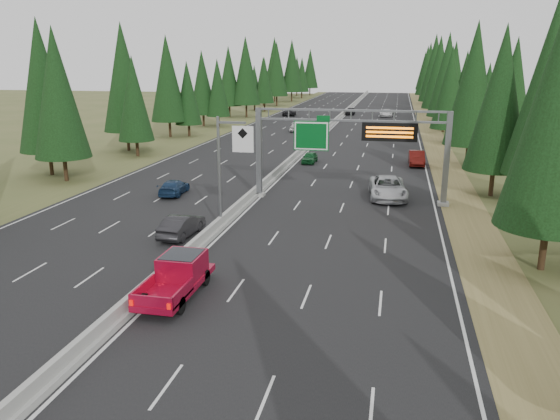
% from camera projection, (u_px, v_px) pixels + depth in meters
% --- Properties ---
extents(road, '(32.00, 260.00, 0.08)m').
position_uv_depth(road, '(323.00, 134.00, 91.37)').
color(road, black).
rests_on(road, ground).
extents(shoulder_right, '(3.60, 260.00, 0.06)m').
position_uv_depth(shoulder_right, '(433.00, 137.00, 87.78)').
color(shoulder_right, olive).
rests_on(shoulder_right, ground).
extents(shoulder_left, '(3.60, 260.00, 0.06)m').
position_uv_depth(shoulder_left, '(222.00, 131.00, 94.97)').
color(shoulder_left, '#465226').
rests_on(shoulder_left, ground).
extents(median_barrier, '(0.70, 260.00, 0.85)m').
position_uv_depth(median_barrier, '(323.00, 132.00, 91.27)').
color(median_barrier, gray).
rests_on(median_barrier, road).
extents(sign_gantry, '(16.75, 0.98, 7.80)m').
position_uv_depth(sign_gantry, '(358.00, 141.00, 45.63)').
color(sign_gantry, slate).
rests_on(sign_gantry, road).
extents(hov_sign_pole, '(2.80, 0.50, 8.00)m').
position_uv_depth(hov_sign_pole, '(227.00, 165.00, 38.09)').
color(hov_sign_pole, slate).
rests_on(hov_sign_pole, road).
extents(tree_row_right, '(11.34, 240.06, 18.54)m').
position_uv_depth(tree_row_right, '(465.00, 79.00, 84.16)').
color(tree_row_right, black).
rests_on(tree_row_right, ground).
extents(tree_row_left, '(12.11, 238.17, 18.86)m').
position_uv_depth(tree_row_left, '(199.00, 78.00, 93.91)').
color(tree_row_left, black).
rests_on(tree_row_left, ground).
extents(silver_minivan, '(3.69, 6.95, 1.86)m').
position_uv_depth(silver_minivan, '(388.00, 188.00, 47.88)').
color(silver_minivan, '#BBBCC0').
rests_on(silver_minivan, road).
extents(red_pickup, '(2.16, 6.06, 1.97)m').
position_uv_depth(red_pickup, '(179.00, 273.00, 28.10)').
color(red_pickup, black).
rests_on(red_pickup, road).
extents(car_ahead_green, '(1.59, 3.82, 1.29)m').
position_uv_depth(car_ahead_green, '(310.00, 157.00, 64.73)').
color(car_ahead_green, '#124E22').
rests_on(car_ahead_green, road).
extents(car_ahead_dkred, '(1.85, 5.01, 1.64)m').
position_uv_depth(car_ahead_dkred, '(417.00, 158.00, 63.24)').
color(car_ahead_dkred, '#61110D').
rests_on(car_ahead_dkred, road).
extents(car_ahead_dkgrey, '(2.32, 4.89, 1.38)m').
position_uv_depth(car_ahead_dkgrey, '(396.00, 133.00, 87.01)').
color(car_ahead_dkgrey, black).
rests_on(car_ahead_dkgrey, road).
extents(car_ahead_white, '(2.76, 5.67, 1.55)m').
position_uv_depth(car_ahead_white, '(387.00, 113.00, 119.52)').
color(car_ahead_white, silver).
rests_on(car_ahead_white, road).
extents(car_ahead_far, '(1.98, 4.87, 1.65)m').
position_uv_depth(car_ahead_far, '(350.00, 111.00, 123.72)').
color(car_ahead_far, black).
rests_on(car_ahead_far, road).
extents(car_onc_near, '(1.89, 4.70, 1.52)m').
position_uv_depth(car_onc_near, '(182.00, 225.00, 37.42)').
color(car_onc_near, black).
rests_on(car_onc_near, road).
extents(car_onc_blue, '(2.34, 4.81, 1.35)m').
position_uv_depth(car_onc_blue, '(174.00, 187.00, 49.25)').
color(car_onc_blue, navy).
rests_on(car_onc_blue, road).
extents(car_onc_white, '(2.30, 4.74, 1.56)m').
position_uv_depth(car_onc_white, '(297.00, 127.00, 93.89)').
color(car_onc_white, silver).
rests_on(car_onc_white, road).
extents(car_onc_far, '(3.25, 6.07, 1.62)m').
position_uv_depth(car_onc_far, '(289.00, 112.00, 121.78)').
color(car_onc_far, black).
rests_on(car_onc_far, road).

